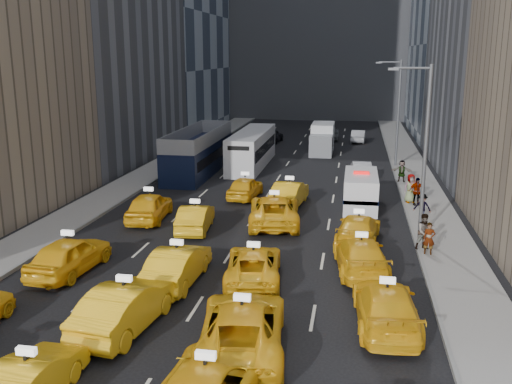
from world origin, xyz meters
TOP-DOWN VIEW (x-y plane):
  - ground at (0.00, 0.00)m, footprint 160.00×160.00m
  - sidewalk_west at (-10.50, 25.00)m, footprint 3.00×90.00m
  - sidewalk_east at (10.50, 25.00)m, footprint 3.00×90.00m
  - curb_west at (-9.05, 25.00)m, footprint 0.15×90.00m
  - curb_east at (9.05, 25.00)m, footprint 0.15×90.00m
  - streetlight_near at (9.18, 12.00)m, footprint 2.15×0.22m
  - streetlight_far at (9.18, 32.00)m, footprint 2.15×0.22m
  - taxi_1 at (-2.83, -4.66)m, footprint 1.56×4.25m
  - taxi_5 at (-1.95, 0.03)m, footprint 2.38×5.28m
  - taxi_6 at (2.39, -0.74)m, footprint 3.45×6.19m
  - taxi_7 at (7.10, 1.79)m, footprint 2.49×5.39m
  - taxi_8 at (-6.47, 4.61)m, footprint 2.33×4.95m
  - taxi_9 at (-1.42, 4.35)m, footprint 1.80×4.85m
  - taxi_10 at (1.70, 5.24)m, footprint 2.88×5.18m
  - taxi_11 at (6.23, 6.95)m, footprint 2.78×5.47m
  - taxi_12 at (-5.89, 13.09)m, footprint 2.37×4.99m
  - taxi_13 at (-2.68, 11.58)m, footprint 1.99×4.54m
  - taxi_14 at (1.42, 13.51)m, footprint 3.53×6.25m
  - taxi_15 at (6.13, 11.06)m, footprint 2.52×5.17m
  - taxi_16 at (-1.36, 19.17)m, footprint 2.04×4.43m
  - taxi_17 at (1.79, 17.82)m, footprint 2.14×4.93m
  - nypd_van at (6.27, 18.22)m, footprint 2.74×5.57m
  - double_decker at (-6.66, 26.79)m, footprint 3.70×12.37m
  - city_bus at (-2.94, 30.44)m, footprint 2.46×11.62m
  - box_truck at (2.65, 38.18)m, footprint 2.92×6.40m
  - misc_car_0 at (6.36, 27.07)m, footprint 1.67×4.16m
  - misc_car_1 at (-6.31, 39.34)m, footprint 2.61×5.36m
  - misc_car_2 at (2.83, 47.16)m, footprint 2.30×5.50m
  - misc_car_3 at (-3.14, 43.86)m, footprint 2.25×4.52m
  - misc_car_4 at (6.16, 45.75)m, footprint 1.66×4.21m
  - pedestrian_0 at (9.44, 9.43)m, footprint 0.60×0.42m
  - pedestrian_1 at (9.31, 10.08)m, footprint 0.99×0.78m
  - pedestrian_2 at (9.75, 15.35)m, footprint 1.07×0.67m
  - pedestrian_3 at (9.75, 18.70)m, footprint 1.13×0.74m
  - pedestrian_4 at (9.43, 19.33)m, footprint 1.02×0.76m
  - pedestrian_5 at (9.33, 25.47)m, footprint 1.54×0.57m

SIDE VIEW (x-z plane):
  - ground at x=0.00m, z-range 0.00..0.00m
  - sidewalk_west at x=-10.50m, z-range 0.00..0.15m
  - sidewalk_east at x=10.50m, z-range 0.00..0.15m
  - curb_west at x=-9.05m, z-range 0.00..0.18m
  - curb_east at x=9.05m, z-range 0.00..0.18m
  - misc_car_0 at x=6.36m, z-range 0.00..1.35m
  - misc_car_4 at x=6.16m, z-range 0.00..1.37m
  - taxi_10 at x=1.70m, z-range 0.00..1.37m
  - taxi_1 at x=-2.83m, z-range 0.00..1.39m
  - taxi_15 at x=6.13m, z-range 0.00..1.45m
  - taxi_13 at x=-2.68m, z-range 0.00..1.45m
  - misc_car_1 at x=-6.31m, z-range 0.00..1.47m
  - taxi_16 at x=-1.36m, z-range 0.00..1.47m
  - misc_car_3 at x=-3.14m, z-range 0.00..1.48m
  - taxi_11 at x=6.23m, z-range 0.00..1.52m
  - taxi_7 at x=7.10m, z-range 0.00..1.53m
  - taxi_17 at x=1.79m, z-range 0.00..1.58m
  - taxi_9 at x=-1.42m, z-range 0.00..1.58m
  - misc_car_2 at x=2.83m, z-range 0.00..1.58m
  - taxi_6 at x=2.39m, z-range 0.00..1.64m
  - taxi_8 at x=-6.47m, z-range 0.00..1.64m
  - taxi_14 at x=1.42m, z-range 0.00..1.65m
  - taxi_12 at x=-5.89m, z-range 0.00..1.65m
  - taxi_5 at x=-1.95m, z-range 0.00..1.68m
  - pedestrian_2 at x=9.75m, z-range 0.15..1.69m
  - pedestrian_0 at x=9.44m, z-range 0.15..1.70m
  - pedestrian_5 at x=9.33m, z-range 0.15..1.78m
  - nypd_van at x=6.27m, z-range -0.11..2.18m
  - pedestrian_3 at x=9.75m, z-range 0.15..1.93m
  - pedestrian_1 at x=9.31m, z-range 0.15..1.95m
  - pedestrian_4 at x=9.43m, z-range 0.15..2.01m
  - box_truck at x=2.65m, z-range -0.03..2.79m
  - city_bus at x=-2.94m, z-range -0.02..2.98m
  - double_decker at x=-6.66m, z-range -0.01..3.53m
  - streetlight_near at x=9.18m, z-range 0.42..9.42m
  - streetlight_far at x=9.18m, z-range 0.42..9.42m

